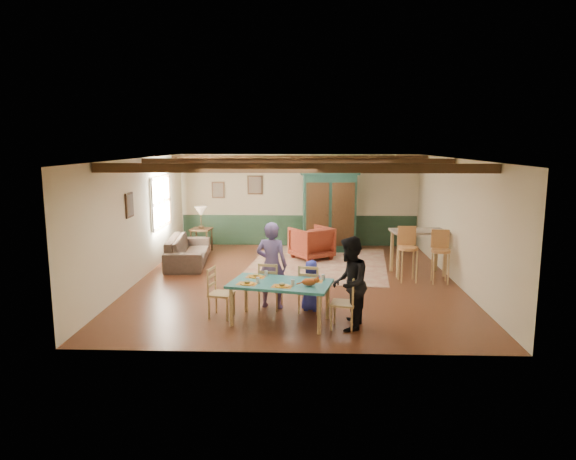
{
  "coord_description": "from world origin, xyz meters",
  "views": [
    {
      "loc": [
        0.23,
        -11.1,
        3.05
      ],
      "look_at": [
        -0.18,
        -0.05,
        1.15
      ],
      "focal_mm": 32.0,
      "sensor_mm": 36.0,
      "label": 1
    }
  ],
  "objects_px": {
    "dining_chair_end_left": "(221,293)",
    "sofa": "(188,250)",
    "person_child": "(311,286)",
    "table_lamp": "(201,218)",
    "dining_chair_end_right": "(343,302)",
    "dining_chair_far_right": "(310,288)",
    "end_table": "(202,240)",
    "dining_table": "(280,302)",
    "cat": "(309,281)",
    "bar_stool_left": "(408,255)",
    "counter_table": "(418,252)",
    "armchair": "(311,243)",
    "dining_chair_far_left": "(271,285)",
    "person_woman": "(349,283)",
    "armoire": "(329,211)",
    "person_man": "(272,265)",
    "bar_stool_right": "(441,257)"
  },
  "relations": [
    {
      "from": "end_table",
      "to": "counter_table",
      "type": "bearing_deg",
      "value": -21.88
    },
    {
      "from": "sofa",
      "to": "person_woman",
      "type": "bearing_deg",
      "value": -146.25
    },
    {
      "from": "person_man",
      "to": "end_table",
      "type": "xyz_separation_m",
      "value": [
        -2.3,
        4.81,
        -0.47
      ]
    },
    {
      "from": "armoire",
      "to": "dining_chair_far_right",
      "type": "bearing_deg",
      "value": -99.78
    },
    {
      "from": "end_table",
      "to": "counter_table",
      "type": "relative_size",
      "value": 0.54
    },
    {
      "from": "dining_chair_far_left",
      "to": "cat",
      "type": "relative_size",
      "value": 2.64
    },
    {
      "from": "counter_table",
      "to": "bar_stool_left",
      "type": "relative_size",
      "value": 1.03
    },
    {
      "from": "end_table",
      "to": "dining_chair_far_left",
      "type": "bearing_deg",
      "value": -64.9
    },
    {
      "from": "counter_table",
      "to": "dining_chair_far_right",
      "type": "bearing_deg",
      "value": -131.82
    },
    {
      "from": "sofa",
      "to": "end_table",
      "type": "relative_size",
      "value": 3.49
    },
    {
      "from": "person_child",
      "to": "table_lamp",
      "type": "height_order",
      "value": "table_lamp"
    },
    {
      "from": "cat",
      "to": "armoire",
      "type": "relative_size",
      "value": 0.15
    },
    {
      "from": "armchair",
      "to": "bar_stool_right",
      "type": "height_order",
      "value": "bar_stool_right"
    },
    {
      "from": "dining_table",
      "to": "dining_chair_far_right",
      "type": "xyz_separation_m",
      "value": [
        0.51,
        0.58,
        0.09
      ]
    },
    {
      "from": "person_child",
      "to": "counter_table",
      "type": "bearing_deg",
      "value": -119.97
    },
    {
      "from": "dining_chair_end_right",
      "to": "person_child",
      "type": "relative_size",
      "value": 0.95
    },
    {
      "from": "dining_chair_far_left",
      "to": "bar_stool_left",
      "type": "height_order",
      "value": "bar_stool_left"
    },
    {
      "from": "cat",
      "to": "end_table",
      "type": "xyz_separation_m",
      "value": [
        -2.99,
        5.83,
        -0.45
      ]
    },
    {
      "from": "dining_chair_far_right",
      "to": "dining_chair_end_left",
      "type": "height_order",
      "value": "same"
    },
    {
      "from": "armoire",
      "to": "armchair",
      "type": "height_order",
      "value": "armoire"
    },
    {
      "from": "dining_table",
      "to": "person_child",
      "type": "xyz_separation_m",
      "value": [
        0.53,
        0.65,
        0.12
      ]
    },
    {
      "from": "counter_table",
      "to": "bar_stool_left",
      "type": "height_order",
      "value": "bar_stool_left"
    },
    {
      "from": "person_man",
      "to": "end_table",
      "type": "height_order",
      "value": "person_man"
    },
    {
      "from": "bar_stool_right",
      "to": "dining_chair_end_left",
      "type": "bearing_deg",
      "value": -145.75
    },
    {
      "from": "dining_chair_end_right",
      "to": "person_child",
      "type": "bearing_deg",
      "value": -136.85
    },
    {
      "from": "dining_chair_far_left",
      "to": "dining_chair_end_left",
      "type": "distance_m",
      "value": 0.97
    },
    {
      "from": "sofa",
      "to": "bar_stool_right",
      "type": "height_order",
      "value": "bar_stool_right"
    },
    {
      "from": "dining_chair_far_right",
      "to": "dining_chair_end_left",
      "type": "distance_m",
      "value": 1.6
    },
    {
      "from": "table_lamp",
      "to": "bar_stool_right",
      "type": "height_order",
      "value": "table_lamp"
    },
    {
      "from": "dining_chair_far_left",
      "to": "armchair",
      "type": "xyz_separation_m",
      "value": [
        0.79,
        4.14,
        -0.01
      ]
    },
    {
      "from": "armchair",
      "to": "table_lamp",
      "type": "xyz_separation_m",
      "value": [
        -3.07,
        0.75,
        0.54
      ]
    },
    {
      "from": "dining_chair_end_right",
      "to": "bar_stool_left",
      "type": "distance_m",
      "value": 3.38
    },
    {
      "from": "armchair",
      "to": "table_lamp",
      "type": "bearing_deg",
      "value": -48.52
    },
    {
      "from": "armchair",
      "to": "counter_table",
      "type": "height_order",
      "value": "counter_table"
    },
    {
      "from": "person_woman",
      "to": "counter_table",
      "type": "xyz_separation_m",
      "value": [
        1.89,
        3.65,
        -0.25
      ]
    },
    {
      "from": "cat",
      "to": "dining_chair_end_right",
      "type": "bearing_deg",
      "value": 9.46
    },
    {
      "from": "dining_table",
      "to": "dining_chair_far_right",
      "type": "bearing_deg",
      "value": 48.53
    },
    {
      "from": "armoire",
      "to": "end_table",
      "type": "xyz_separation_m",
      "value": [
        -3.57,
        -0.26,
        -0.8
      ]
    },
    {
      "from": "cat",
      "to": "bar_stool_left",
      "type": "distance_m",
      "value": 3.66
    },
    {
      "from": "person_child",
      "to": "sofa",
      "type": "distance_m",
      "value": 4.73
    },
    {
      "from": "dining_chair_end_right",
      "to": "table_lamp",
      "type": "bearing_deg",
      "value": -136.29
    },
    {
      "from": "dining_chair_far_right",
      "to": "armchair",
      "type": "distance_m",
      "value": 4.3
    },
    {
      "from": "dining_chair_far_right",
      "to": "end_table",
      "type": "xyz_separation_m",
      "value": [
        -3.02,
        5.05,
        -0.11
      ]
    },
    {
      "from": "sofa",
      "to": "counter_table",
      "type": "distance_m",
      "value": 5.66
    },
    {
      "from": "dining_chair_end_right",
      "to": "armchair",
      "type": "xyz_separation_m",
      "value": [
        -0.49,
        5.11,
        -0.01
      ]
    },
    {
      "from": "dining_chair_end_left",
      "to": "sofa",
      "type": "distance_m",
      "value": 4.28
    },
    {
      "from": "end_table",
      "to": "table_lamp",
      "type": "xyz_separation_m",
      "value": [
        0.0,
        0.0,
        0.64
      ]
    },
    {
      "from": "person_man",
      "to": "counter_table",
      "type": "bearing_deg",
      "value": -128.98
    },
    {
      "from": "dining_chair_far_left",
      "to": "sofa",
      "type": "relative_size",
      "value": 0.38
    },
    {
      "from": "armoire",
      "to": "person_woman",
      "type": "bearing_deg",
      "value": -93.09
    }
  ]
}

